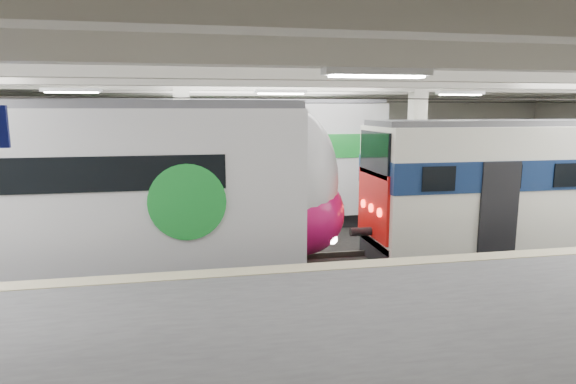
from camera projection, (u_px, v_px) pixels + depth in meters
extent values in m
cube|color=black|center=(293.00, 269.00, 13.59)|extent=(36.00, 24.00, 0.10)
cube|color=silver|center=(294.00, 66.00, 12.64)|extent=(36.00, 24.00, 0.20)
cube|color=beige|center=(252.00, 145.00, 22.79)|extent=(30.00, 0.10, 5.50)
cube|color=beige|center=(573.00, 346.00, 3.44)|extent=(30.00, 0.10, 5.50)
cube|color=#4F4E51|center=(380.00, 371.00, 7.20)|extent=(30.00, 7.00, 1.10)
cube|color=#C1B188|center=(324.00, 266.00, 10.25)|extent=(30.00, 0.50, 0.02)
cube|color=beige|center=(184.00, 162.00, 15.46)|extent=(0.50, 0.50, 5.50)
cube|color=beige|center=(415.00, 157.00, 16.95)|extent=(0.50, 0.50, 5.50)
cube|color=beige|center=(294.00, 77.00, 12.69)|extent=(30.00, 18.00, 0.50)
cube|color=#59544C|center=(293.00, 265.00, 13.57)|extent=(30.00, 1.52, 0.16)
cube|color=#59544C|center=(266.00, 221.00, 18.89)|extent=(30.00, 1.52, 0.16)
cylinder|color=black|center=(294.00, 98.00, 12.78)|extent=(30.00, 0.03, 0.03)
cylinder|color=black|center=(265.00, 102.00, 18.10)|extent=(30.00, 0.03, 0.03)
cube|color=white|center=(312.00, 87.00, 10.81)|extent=(26.00, 8.40, 0.12)
cube|color=silver|center=(37.00, 189.00, 11.95)|extent=(13.12, 2.93, 3.94)
ellipsoid|color=silver|center=(295.00, 181.00, 13.17)|extent=(2.32, 2.87, 3.86)
ellipsoid|color=#C8105A|center=(299.00, 212.00, 13.34)|extent=(2.46, 2.93, 2.36)
cylinder|color=green|center=(187.00, 202.00, 11.22)|extent=(1.82, 0.06, 1.82)
cube|color=#4C4C51|center=(30.00, 104.00, 11.60)|extent=(13.12, 2.40, 0.20)
cube|color=black|center=(45.00, 270.00, 12.31)|extent=(13.12, 2.05, 0.70)
cube|color=white|center=(561.00, 182.00, 14.76)|extent=(12.10, 2.65, 3.44)
cube|color=navy|center=(563.00, 168.00, 14.69)|extent=(12.14, 2.71, 0.84)
cube|color=red|center=(373.00, 204.00, 13.72)|extent=(0.08, 2.26, 1.89)
cube|color=black|center=(375.00, 154.00, 13.47)|extent=(0.08, 2.12, 1.24)
cube|color=#4C4C51|center=(567.00, 122.00, 14.46)|extent=(12.10, 2.07, 0.16)
cube|color=black|center=(556.00, 241.00, 15.08)|extent=(12.10, 1.86, 0.70)
cube|color=silver|center=(180.00, 160.00, 17.88)|extent=(15.19, 3.20, 4.11)
cube|color=green|center=(179.00, 145.00, 17.78)|extent=(15.23, 3.26, 0.87)
cube|color=#4C4C51|center=(178.00, 101.00, 17.51)|extent=(15.18, 2.66, 0.16)
cube|color=black|center=(182.00, 219.00, 18.26)|extent=(15.18, 2.87, 0.60)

